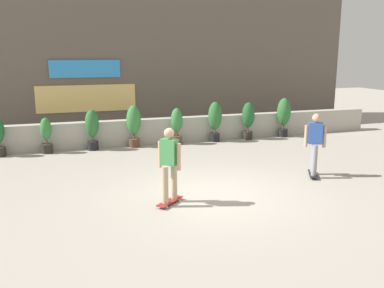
{
  "coord_description": "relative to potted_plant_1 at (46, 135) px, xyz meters",
  "views": [
    {
      "loc": [
        -3.33,
        -8.67,
        3.26
      ],
      "look_at": [
        0.0,
        1.5,
        0.9
      ],
      "focal_mm": 39.12,
      "sensor_mm": 36.0,
      "label": 1
    }
  ],
  "objects": [
    {
      "name": "potted_plant_4",
      "position": [
        4.45,
        0.0,
        0.11
      ],
      "size": [
        0.42,
        0.42,
        1.31
      ],
      "color": "brown",
      "rests_on": "ground"
    },
    {
      "name": "potted_plant_3",
      "position": [
        2.9,
        -0.0,
        0.24
      ],
      "size": [
        0.5,
        0.5,
        1.47
      ],
      "color": "brown",
      "rests_on": "ground"
    },
    {
      "name": "ground_plane",
      "position": [
        3.7,
        -5.55,
        -0.61
      ],
      "size": [
        48.0,
        48.0,
        0.0
      ],
      "primitive_type": "plane",
      "color": "#A8A093"
    },
    {
      "name": "planter_wall",
      "position": [
        3.7,
        0.45,
        -0.16
      ],
      "size": [
        18.0,
        0.4,
        0.9
      ],
      "primitive_type": "cube",
      "color": "#B2ADA3",
      "rests_on": "ground"
    },
    {
      "name": "potted_plant_2",
      "position": [
        1.48,
        -0.0,
        0.17
      ],
      "size": [
        0.46,
        0.46,
        1.38
      ],
      "color": "black",
      "rests_on": "ground"
    },
    {
      "name": "skater_by_wall_left",
      "position": [
        6.8,
        -5.0,
        0.33
      ],
      "size": [
        0.56,
        0.8,
        1.7
      ],
      "color": "black",
      "rests_on": "ground"
    },
    {
      "name": "potted_plant_1",
      "position": [
        0.0,
        0.0,
        0.0
      ],
      "size": [
        0.36,
        0.36,
        1.18
      ],
      "color": "#2D2823",
      "rests_on": "ground"
    },
    {
      "name": "building_backdrop",
      "position": [
        3.69,
        4.45,
        2.63
      ],
      "size": [
        20.0,
        2.08,
        6.5
      ],
      "color": "#60564C",
      "rests_on": "ground"
    },
    {
      "name": "potted_plant_6",
      "position": [
        7.27,
        0.0,
        0.19
      ],
      "size": [
        0.47,
        0.47,
        1.41
      ],
      "color": "#2D2823",
      "rests_on": "ground"
    },
    {
      "name": "potted_plant_5",
      "position": [
        5.92,
        0.0,
        0.24
      ],
      "size": [
        0.5,
        0.5,
        1.48
      ],
      "color": "black",
      "rests_on": "ground"
    },
    {
      "name": "potted_plant_7",
      "position": [
        8.79,
        0.0,
        0.27
      ],
      "size": [
        0.52,
        0.52,
        1.52
      ],
      "color": "black",
      "rests_on": "ground"
    },
    {
      "name": "skater_foreground",
      "position": [
        2.6,
        -5.84,
        0.33
      ],
      "size": [
        0.73,
        0.69,
        1.7
      ],
      "color": "maroon",
      "rests_on": "ground"
    }
  ]
}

